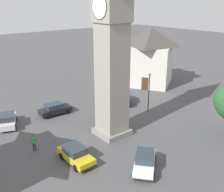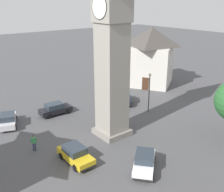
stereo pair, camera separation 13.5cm
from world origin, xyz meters
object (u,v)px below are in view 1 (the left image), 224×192
object	(u,v)px
car_red_corner	(125,98)
building_terrace_right	(151,56)
car_silver_kerb	(8,120)
car_white_side	(55,109)
clock_tower	(112,17)
lamp_post	(149,86)
pedestrian	(34,142)
car_blue_kerb	(76,154)
car_black_far	(145,161)

from	to	relation	value
car_red_corner	building_terrace_right	size ratio (longest dim) A/B	0.41
car_silver_kerb	car_white_side	xyz separation A→B (m)	(0.40, 5.93, 0.00)
clock_tower	car_silver_kerb	bearing A→B (deg)	-137.83
car_silver_kerb	lamp_post	world-z (taller)	lamp_post
car_white_side	lamp_post	size ratio (longest dim) A/B	0.80
car_white_side	pedestrian	distance (m)	8.89
car_silver_kerb	car_red_corner	distance (m)	16.03
pedestrian	car_white_side	bearing A→B (deg)	139.49
car_silver_kerb	pedestrian	bearing A→B (deg)	1.25
car_white_side	lamp_post	xyz separation A→B (m)	(6.84, 10.15, 2.73)
car_blue_kerb	building_terrace_right	xyz separation A→B (m)	(-12.76, 23.04, 4.23)
car_white_side	building_terrace_right	distance (m)	19.99
car_black_far	building_terrace_right	distance (m)	26.14
car_white_side	lamp_post	bearing A→B (deg)	56.04
pedestrian	building_terrace_right	world-z (taller)	building_terrace_right
pedestrian	building_terrace_right	xyz separation A→B (m)	(-8.57, 25.22, 3.98)
clock_tower	car_red_corner	world-z (taller)	clock_tower
car_black_far	lamp_post	bearing A→B (deg)	132.62
car_red_corner	pedestrian	distance (m)	16.13
car_silver_kerb	lamp_post	size ratio (longest dim) A/B	0.85
car_white_side	building_terrace_right	bearing A→B (deg)	95.35
car_silver_kerb	car_white_side	bearing A→B (deg)	86.15
clock_tower	car_silver_kerb	distance (m)	17.10
car_silver_kerb	car_white_side	world-z (taller)	same
car_blue_kerb	building_terrace_right	world-z (taller)	building_terrace_right
car_white_side	car_black_far	distance (m)	15.71
car_white_side	pedestrian	world-z (taller)	pedestrian
car_silver_kerb	building_terrace_right	xyz separation A→B (m)	(-1.42, 25.37, 4.23)
car_black_far	lamp_post	world-z (taller)	lamp_post
car_black_far	lamp_post	xyz separation A→B (m)	(-8.86, 9.63, 2.73)
car_red_corner	car_white_side	world-z (taller)	same
car_silver_kerb	lamp_post	xyz separation A→B (m)	(7.24, 16.08, 2.73)
car_silver_kerb	car_black_far	size ratio (longest dim) A/B	1.05
car_red_corner	pedestrian	xyz separation A→B (m)	(4.14, -15.59, 0.25)
car_blue_kerb	pedestrian	world-z (taller)	pedestrian
car_blue_kerb	car_black_far	world-z (taller)	same
clock_tower	lamp_post	distance (m)	12.07
car_black_far	car_blue_kerb	bearing A→B (deg)	-139.25
clock_tower	pedestrian	xyz separation A→B (m)	(-2.04, -8.17, -11.53)
car_blue_kerb	pedestrian	distance (m)	4.72
clock_tower	building_terrace_right	xyz separation A→B (m)	(-10.61, 17.05, -7.54)
car_silver_kerb	clock_tower	bearing A→B (deg)	42.17
car_red_corner	building_terrace_right	world-z (taller)	building_terrace_right
clock_tower	car_blue_kerb	xyz separation A→B (m)	(2.14, -5.99, -11.77)
car_blue_kerb	building_terrace_right	size ratio (longest dim) A/B	0.40
pedestrian	lamp_post	size ratio (longest dim) A/B	0.32
car_blue_kerb	lamp_post	xyz separation A→B (m)	(-4.10, 13.74, 2.73)
car_red_corner	car_black_far	distance (m)	16.06
car_silver_kerb	car_black_far	world-z (taller)	same
building_terrace_right	car_black_far	bearing A→B (deg)	-47.21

